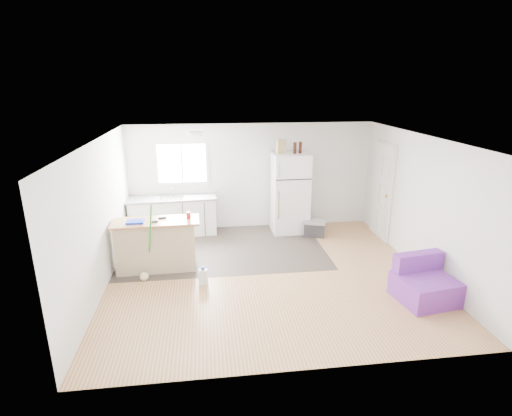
{
  "coord_description": "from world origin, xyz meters",
  "views": [
    {
      "loc": [
        -1.02,
        -6.33,
        3.29
      ],
      "look_at": [
        -0.13,
        0.7,
        1.02
      ],
      "focal_mm": 28.0,
      "sensor_mm": 36.0,
      "label": 1
    }
  ],
  "objects": [
    {
      "name": "tool_b",
      "position": [
        -1.95,
        0.39,
        0.94
      ],
      "size": [
        0.1,
        0.04,
        0.03
      ],
      "primitive_type": "cube",
      "rotation": [
        0.0,
        0.0,
        -0.04
      ],
      "color": "black",
      "rests_on": "peninsula"
    },
    {
      "name": "blue_tray",
      "position": [
        -2.28,
        0.41,
        0.95
      ],
      "size": [
        0.3,
        0.22,
        0.04
      ],
      "primitive_type": "cube",
      "rotation": [
        0.0,
        0.0,
        0.01
      ],
      "color": "#142FC1",
      "rests_on": "peninsula"
    },
    {
      "name": "window",
      "position": [
        -1.55,
        2.49,
        1.55
      ],
      "size": [
        1.18,
        0.06,
        0.98
      ],
      "color": "white",
      "rests_on": "back_wall"
    },
    {
      "name": "ceiling_fixture",
      "position": [
        -1.2,
        1.2,
        2.36
      ],
      "size": [
        0.3,
        0.3,
        0.07
      ],
      "primitive_type": "cylinder",
      "color": "white",
      "rests_on": "ceiling"
    },
    {
      "name": "cleaner_jug",
      "position": [
        -1.15,
        -0.23,
        0.14
      ],
      "size": [
        0.16,
        0.12,
        0.32
      ],
      "rotation": [
        0.0,
        0.0,
        -0.13
      ],
      "color": "silver",
      "rests_on": "floor"
    },
    {
      "name": "vinyl_zone",
      "position": [
        -0.73,
        1.25,
        0.0
      ],
      "size": [
        4.05,
        2.5,
        0.0
      ],
      "primitive_type": "cube",
      "color": "#312925",
      "rests_on": "floor"
    },
    {
      "name": "tool_a",
      "position": [
        -1.84,
        0.58,
        0.95
      ],
      "size": [
        0.15,
        0.08,
        0.03
      ],
      "primitive_type": "cube",
      "rotation": [
        0.0,
        0.0,
        0.19
      ],
      "color": "black",
      "rests_on": "peninsula"
    },
    {
      "name": "mop",
      "position": [
        -2.12,
        0.09,
        0.23
      ],
      "size": [
        0.31,
        0.36,
        1.37
      ],
      "rotation": [
        0.0,
        0.0,
        0.57
      ],
      "color": "green",
      "rests_on": "floor"
    },
    {
      "name": "peninsula",
      "position": [
        -1.97,
        0.47,
        0.47
      ],
      "size": [
        1.53,
        0.62,
        0.93
      ],
      "rotation": [
        0.0,
        0.0,
        0.03
      ],
      "color": "tan",
      "rests_on": "floor"
    },
    {
      "name": "refrigerator",
      "position": [
        0.81,
        2.11,
        0.89
      ],
      "size": [
        0.8,
        0.76,
        1.79
      ],
      "rotation": [
        0.0,
        0.0,
        0.02
      ],
      "color": "white",
      "rests_on": "floor"
    },
    {
      "name": "cardboard_box",
      "position": [
        0.59,
        2.08,
        1.94
      ],
      "size": [
        0.22,
        0.14,
        0.3
      ],
      "primitive_type": "cube",
      "rotation": [
        0.0,
        0.0,
        0.2
      ],
      "color": "tan",
      "rests_on": "refrigerator"
    },
    {
      "name": "cooler",
      "position": [
        1.31,
        1.71,
        0.18
      ],
      "size": [
        0.54,
        0.44,
        0.36
      ],
      "rotation": [
        0.0,
        0.0,
        -0.31
      ],
      "color": "#2B2B2E",
      "rests_on": "floor"
    },
    {
      "name": "kitchen_cabinets",
      "position": [
        -1.79,
        2.2,
        0.44
      ],
      "size": [
        1.95,
        0.72,
        1.12
      ],
      "rotation": [
        0.0,
        0.0,
        0.07
      ],
      "color": "white",
      "rests_on": "floor"
    },
    {
      "name": "room",
      "position": [
        0.0,
        0.0,
        1.2
      ],
      "size": [
        5.51,
        5.01,
        2.41
      ],
      "color": "olive",
      "rests_on": "ground"
    },
    {
      "name": "purple_seat",
      "position": [
        2.29,
        -1.13,
        0.25
      ],
      "size": [
        0.93,
        0.89,
        0.68
      ],
      "rotation": [
        0.0,
        0.0,
        0.15
      ],
      "color": "purple",
      "rests_on": "floor"
    },
    {
      "name": "interior_door",
      "position": [
        2.72,
        1.55,
        1.02
      ],
      "size": [
        0.11,
        0.92,
        2.1
      ],
      "color": "white",
      "rests_on": "right_wall"
    },
    {
      "name": "red_cup",
      "position": [
        -1.37,
        0.53,
        0.99
      ],
      "size": [
        0.1,
        0.1,
        0.12
      ],
      "primitive_type": "cylinder",
      "rotation": [
        0.0,
        0.0,
        -0.28
      ],
      "color": "red",
      "rests_on": "peninsula"
    },
    {
      "name": "bottle_right",
      "position": [
        1.01,
        2.08,
        1.91
      ],
      "size": [
        0.08,
        0.08,
        0.25
      ],
      "primitive_type": "cylinder",
      "rotation": [
        0.0,
        0.0,
        -0.17
      ],
      "color": "#331109",
      "rests_on": "refrigerator"
    },
    {
      "name": "bottle_left",
      "position": [
        0.88,
        2.03,
        1.91
      ],
      "size": [
        0.08,
        0.08,
        0.25
      ],
      "primitive_type": "cylinder",
      "rotation": [
        0.0,
        0.0,
        0.21
      ],
      "color": "#331109",
      "rests_on": "refrigerator"
    }
  ]
}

